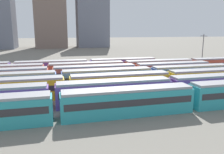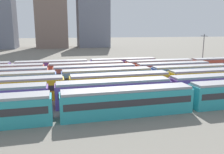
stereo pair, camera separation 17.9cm
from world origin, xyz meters
The scene contains 11 objects.
ground_plane centered at (0.00, 15.60, 0.00)m, with size 600.00×600.00×0.00m, color slate.
train_track_0 centered at (17.59, 0.00, 1.90)m, with size 55.80×3.06×3.75m.
train_track_1 centered at (35.93, 5.20, 1.90)m, with size 93.60×3.06×3.75m.
train_track_2 centered at (19.47, 10.40, 1.90)m, with size 55.80×3.06×3.75m.
train_track_3 centered at (18.24, 15.60, 1.90)m, with size 55.80×3.06×3.75m.
train_track_4 centered at (16.63, 20.80, 1.90)m, with size 55.80×3.06×3.75m.
train_track_5 centered at (25.02, 26.00, 1.90)m, with size 74.70×3.06×3.75m.
train_track_6 centered at (7.39, 31.20, 1.90)m, with size 55.80×3.06×3.75m.
catenary_pole_1 centered at (53.03, 34.35, 5.59)m, with size 0.24×3.20×10.09m.
distant_building_2 centered at (6.70, 127.19, 26.89)m, with size 19.30×20.97×53.78m, color #7A665B.
distant_building_3 centered at (33.46, 127.19, 21.22)m, with size 20.38×16.22×42.43m, color slate.
Camera 2 is at (8.48, -28.19, 11.35)m, focal length 36.72 mm.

